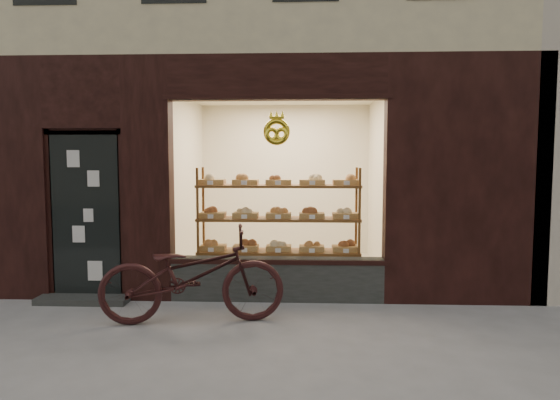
{
  "coord_description": "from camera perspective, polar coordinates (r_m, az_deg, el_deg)",
  "views": [
    {
      "loc": [
        0.76,
        -4.17,
        1.83
      ],
      "look_at": [
        0.49,
        2.0,
        1.31
      ],
      "focal_mm": 32.0,
      "sensor_mm": 36.0,
      "label": 1
    }
  ],
  "objects": [
    {
      "name": "display_shelf",
      "position": [
        6.79,
        -0.15,
        -3.21
      ],
      "size": [
        2.2,
        0.45,
        1.7
      ],
      "color": "brown",
      "rests_on": "ground"
    },
    {
      "name": "ground",
      "position": [
        4.62,
        -7.59,
        -18.56
      ],
      "size": [
        90.0,
        90.0,
        0.0
      ],
      "primitive_type": "plane",
      "color": "slate"
    },
    {
      "name": "bicycle",
      "position": [
        5.66,
        -10.02,
        -8.46
      ],
      "size": [
        2.12,
        1.01,
        1.07
      ],
      "primitive_type": "imported",
      "rotation": [
        0.0,
        0.0,
        1.73
      ],
      "color": "black",
      "rests_on": "ground"
    }
  ]
}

